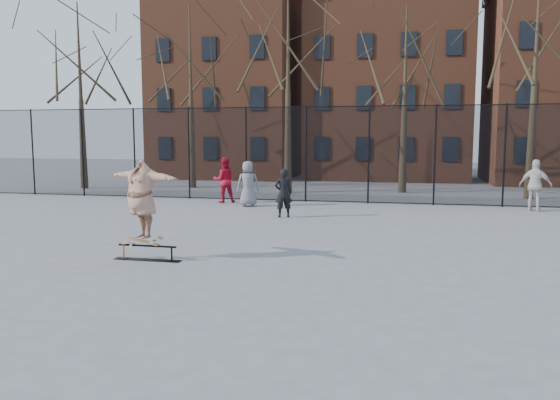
% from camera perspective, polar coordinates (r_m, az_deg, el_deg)
% --- Properties ---
extents(ground, '(100.00, 100.00, 0.00)m').
position_cam_1_polar(ground, '(10.22, -2.19, -8.96)').
color(ground, slate).
extents(skate_rail, '(1.57, 0.24, 0.35)m').
position_cam_1_polar(skate_rail, '(12.58, -13.68, -5.52)').
color(skate_rail, black).
rests_on(skate_rail, ground).
extents(skateboard, '(0.82, 0.19, 0.10)m').
position_cam_1_polar(skateboard, '(12.57, -14.11, -4.33)').
color(skateboard, olive).
rests_on(skateboard, skate_rail).
extents(skater, '(2.20, 1.40, 1.75)m').
position_cam_1_polar(skater, '(12.43, -14.23, -0.16)').
color(skater, '#543687').
rests_on(skater, skateboard).
extents(bystander_grey, '(1.02, 0.84, 1.79)m').
position_cam_1_polar(bystander_grey, '(21.44, -3.36, 1.71)').
color(bystander_grey, slate).
rests_on(bystander_grey, ground).
extents(bystander_black, '(0.71, 0.60, 1.66)m').
position_cam_1_polar(bystander_black, '(18.51, 0.36, 0.73)').
color(bystander_black, black).
rests_on(bystander_black, ground).
extents(bystander_red, '(1.13, 1.03, 1.88)m').
position_cam_1_polar(bystander_red, '(22.75, -5.85, 2.09)').
color(bystander_red, '#B30F28').
rests_on(bystander_red, ground).
extents(bystander_white, '(1.21, 0.86, 1.91)m').
position_cam_1_polar(bystander_white, '(22.12, 25.14, 1.39)').
color(bystander_white, beige).
rests_on(bystander_white, ground).
extents(fence, '(34.03, 0.07, 4.00)m').
position_cam_1_polar(fence, '(22.66, 6.18, 4.89)').
color(fence, black).
rests_on(fence, ground).
extents(tree_row, '(33.66, 7.46, 10.67)m').
position_cam_1_polar(tree_row, '(27.20, 6.83, 16.39)').
color(tree_row, black).
rests_on(tree_row, ground).
extents(rowhouses, '(29.00, 7.00, 13.00)m').
position_cam_1_polar(rowhouses, '(35.71, 9.85, 11.92)').
color(rowhouses, brown).
rests_on(rowhouses, ground).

